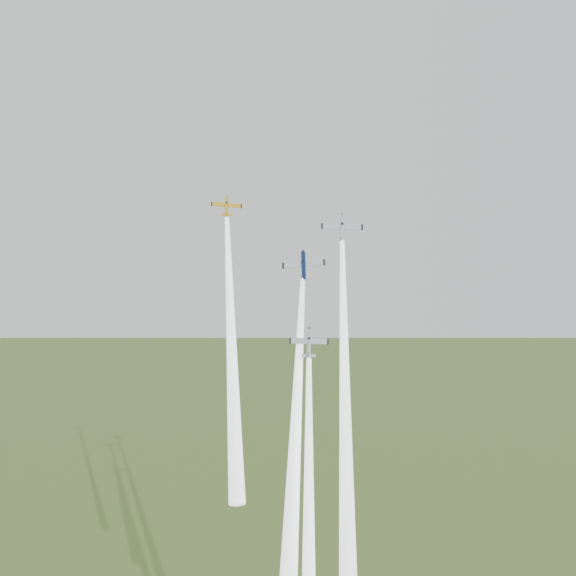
% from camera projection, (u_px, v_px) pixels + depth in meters
% --- Properties ---
extents(plane_yellow, '(6.94, 5.73, 6.38)m').
position_uv_depth(plane_yellow, '(227.00, 206.00, 151.51)').
color(plane_yellow, orange).
extents(smoke_trail_yellow, '(9.31, 36.18, 50.49)m').
position_uv_depth(smoke_trail_yellow, '(231.00, 344.00, 133.60)').
color(smoke_trail_yellow, white).
extents(plane_navy, '(9.04, 6.32, 8.44)m').
position_uv_depth(plane_navy, '(304.00, 266.00, 142.67)').
color(plane_navy, '#0D193C').
extents(smoke_trail_navy, '(4.14, 34.16, 47.34)m').
position_uv_depth(smoke_trail_navy, '(297.00, 412.00, 125.72)').
color(smoke_trail_navy, white).
extents(plane_silver_right, '(8.45, 5.76, 7.70)m').
position_uv_depth(plane_silver_right, '(342.00, 228.00, 140.88)').
color(plane_silver_right, silver).
extents(smoke_trail_silver_right, '(2.96, 40.49, 56.56)m').
position_uv_depth(smoke_trail_silver_right, '(345.00, 401.00, 120.81)').
color(smoke_trail_silver_right, white).
extents(plane_silver_low, '(7.26, 5.15, 6.65)m').
position_uv_depth(plane_silver_low, '(309.00, 343.00, 130.81)').
color(plane_silver_low, '#AFB7BE').
extents(smoke_trail_silver_low, '(3.65, 38.30, 53.35)m').
position_uv_depth(smoke_trail_silver_low, '(309.00, 539.00, 111.79)').
color(smoke_trail_silver_low, white).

